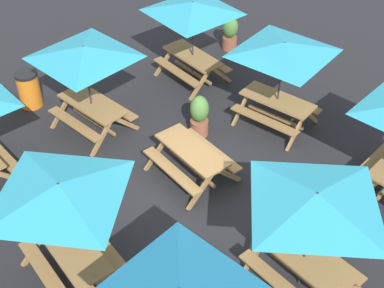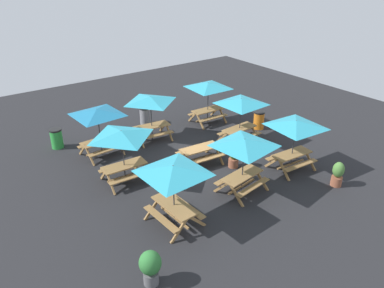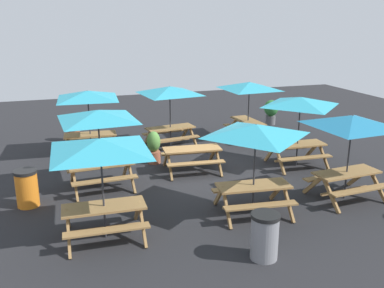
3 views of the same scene
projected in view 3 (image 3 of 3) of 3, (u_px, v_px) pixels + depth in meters
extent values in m
plane|color=#232326|center=(203.00, 173.00, 13.51)|extent=(29.46, 29.46, 0.00)
cube|color=olive|center=(192.00, 149.00, 13.44)|extent=(1.86, 0.86, 0.05)
cube|color=olive|center=(196.00, 163.00, 13.01)|extent=(1.82, 0.42, 0.04)
cube|color=olive|center=(188.00, 152.00, 14.04)|extent=(1.82, 0.42, 0.04)
cube|color=olive|center=(170.00, 166.00, 13.04)|extent=(0.13, 0.80, 0.81)
cube|color=olive|center=(166.00, 158.00, 13.72)|extent=(0.13, 0.80, 0.81)
cube|color=olive|center=(219.00, 162.00, 13.37)|extent=(0.13, 0.80, 0.81)
cube|color=olive|center=(213.00, 155.00, 14.06)|extent=(0.13, 0.80, 0.81)
cube|color=olive|center=(192.00, 164.00, 13.59)|extent=(1.56, 0.21, 0.06)
cube|color=olive|center=(253.00, 186.00, 10.51)|extent=(1.86, 0.89, 0.05)
cube|color=olive|center=(261.00, 206.00, 10.08)|extent=(1.82, 0.45, 0.04)
cube|color=olive|center=(246.00, 188.00, 11.11)|extent=(1.82, 0.45, 0.04)
cube|color=olive|center=(227.00, 208.00, 10.12)|extent=(0.15, 0.80, 0.81)
cube|color=olive|center=(219.00, 196.00, 10.80)|extent=(0.15, 0.80, 0.81)
cube|color=olive|center=(288.00, 203.00, 10.43)|extent=(0.15, 0.80, 0.81)
cube|color=olive|center=(277.00, 191.00, 11.11)|extent=(0.15, 0.80, 0.81)
cube|color=olive|center=(253.00, 205.00, 10.66)|extent=(1.56, 0.24, 0.06)
cylinder|color=#2D2D33|center=(254.00, 170.00, 10.39)|extent=(0.04, 0.04, 2.30)
pyramid|color=teal|center=(256.00, 130.00, 10.10)|extent=(2.20, 2.20, 0.28)
cube|color=olive|center=(101.00, 164.00, 12.06)|extent=(1.84, 0.81, 0.05)
cube|color=olive|center=(105.00, 180.00, 11.65)|extent=(1.81, 0.37, 0.04)
cube|color=olive|center=(98.00, 168.00, 12.63)|extent=(1.81, 0.37, 0.04)
cube|color=olive|center=(75.00, 185.00, 11.56)|extent=(0.11, 0.80, 0.81)
cube|color=olive|center=(72.00, 176.00, 12.21)|extent=(0.11, 0.80, 0.81)
cube|color=olive|center=(132.00, 177.00, 12.11)|extent=(0.11, 0.80, 0.81)
cube|color=olive|center=(126.00, 169.00, 12.76)|extent=(0.11, 0.80, 0.81)
cube|color=olive|center=(102.00, 181.00, 12.20)|extent=(1.56, 0.16, 0.06)
cylinder|color=#2D2D33|center=(100.00, 150.00, 11.94)|extent=(0.04, 0.04, 2.30)
pyramid|color=teal|center=(98.00, 115.00, 11.65)|extent=(2.82, 2.82, 0.28)
cube|color=olive|center=(297.00, 144.00, 13.94)|extent=(1.83, 0.79, 0.05)
cube|color=olive|center=(305.00, 158.00, 13.51)|extent=(1.81, 0.35, 0.04)
cube|color=olive|center=(289.00, 148.00, 14.53)|extent=(1.81, 0.35, 0.04)
cube|color=olive|center=(280.00, 160.00, 13.51)|extent=(0.10, 0.80, 0.81)
cube|color=olive|center=(270.00, 154.00, 14.18)|extent=(0.10, 0.80, 0.81)
cube|color=olive|center=(324.00, 156.00, 13.90)|extent=(0.10, 0.80, 0.81)
cube|color=olive|center=(312.00, 150.00, 14.58)|extent=(0.10, 0.80, 0.81)
cube|color=olive|center=(296.00, 159.00, 14.08)|extent=(1.56, 0.15, 0.06)
cylinder|color=#2D2D33|center=(298.00, 132.00, 13.82)|extent=(0.04, 0.04, 2.30)
pyramid|color=teal|center=(301.00, 101.00, 13.53)|extent=(2.10, 2.10, 0.28)
cube|color=olive|center=(248.00, 121.00, 17.06)|extent=(0.80, 1.84, 0.05)
cube|color=olive|center=(260.00, 127.00, 17.34)|extent=(0.36, 1.81, 0.04)
cube|color=olive|center=(236.00, 129.00, 16.95)|extent=(0.36, 1.81, 0.04)
cube|color=olive|center=(266.00, 134.00, 16.60)|extent=(0.80, 0.11, 0.81)
cube|color=olive|center=(249.00, 136.00, 16.35)|extent=(0.80, 0.11, 0.81)
cube|color=olive|center=(246.00, 125.00, 17.99)|extent=(0.80, 0.11, 0.81)
cube|color=olive|center=(231.00, 126.00, 17.74)|extent=(0.80, 0.11, 0.81)
cube|color=olive|center=(248.00, 133.00, 17.21)|extent=(0.16, 1.56, 0.06)
cylinder|color=#2D2D33|center=(248.00, 111.00, 16.95)|extent=(0.04, 0.04, 2.30)
pyramid|color=teal|center=(249.00, 86.00, 16.66)|extent=(2.82, 2.82, 0.28)
cube|color=olive|center=(347.00, 173.00, 11.40)|extent=(1.84, 0.82, 0.05)
cube|color=olive|center=(360.00, 190.00, 10.99)|extent=(1.81, 0.39, 0.04)
cube|color=olive|center=(332.00, 176.00, 11.97)|extent=(1.81, 0.39, 0.04)
cube|color=olive|center=(331.00, 195.00, 10.90)|extent=(0.12, 0.80, 0.81)
cube|color=olive|center=(313.00, 185.00, 11.54)|extent=(0.12, 0.80, 0.81)
cube|color=olive|center=(378.00, 186.00, 11.46)|extent=(0.12, 0.80, 0.81)
cube|color=olive|center=(358.00, 177.00, 12.11)|extent=(0.12, 0.80, 0.81)
cube|color=olive|center=(345.00, 191.00, 11.54)|extent=(1.56, 0.18, 0.06)
cylinder|color=#2D2D33|center=(348.00, 158.00, 11.28)|extent=(0.04, 0.04, 2.30)
pyramid|color=teal|center=(352.00, 121.00, 10.99)|extent=(2.82, 2.82, 0.28)
cube|color=olive|center=(90.00, 134.00, 15.10)|extent=(1.85, 0.83, 0.05)
cube|color=olive|center=(91.00, 147.00, 14.67)|extent=(1.81, 0.39, 0.04)
cube|color=olive|center=(91.00, 138.00, 15.69)|extent=(1.81, 0.39, 0.04)
cube|color=olive|center=(68.00, 149.00, 14.69)|extent=(0.12, 0.80, 0.81)
cube|color=olive|center=(69.00, 143.00, 15.37)|extent=(0.12, 0.80, 0.81)
cube|color=olive|center=(114.00, 146.00, 15.04)|extent=(0.12, 0.80, 0.81)
cube|color=olive|center=(112.00, 140.00, 15.72)|extent=(0.12, 0.80, 0.81)
cube|color=olive|center=(91.00, 148.00, 15.25)|extent=(1.56, 0.19, 0.06)
cylinder|color=#2D2D33|center=(89.00, 123.00, 14.98)|extent=(0.04, 0.04, 2.30)
pyramid|color=teal|center=(87.00, 95.00, 14.69)|extent=(2.82, 2.82, 0.28)
cube|color=olive|center=(104.00, 207.00, 9.33)|extent=(1.82, 0.76, 0.05)
cube|color=olive|center=(107.00, 230.00, 8.91)|extent=(1.81, 0.32, 0.04)
cube|color=olive|center=(103.00, 209.00, 9.92)|extent=(1.81, 0.32, 0.04)
cube|color=olive|center=(69.00, 235.00, 8.90)|extent=(0.09, 0.80, 0.81)
cube|color=olive|center=(68.00, 219.00, 9.57)|extent=(0.09, 0.80, 0.81)
cube|color=olive|center=(143.00, 225.00, 9.31)|extent=(0.09, 0.80, 0.81)
cube|color=olive|center=(137.00, 211.00, 9.98)|extent=(0.09, 0.80, 0.81)
cube|color=olive|center=(105.00, 228.00, 9.48)|extent=(1.56, 0.12, 0.06)
cylinder|color=#2D2D33|center=(103.00, 189.00, 9.22)|extent=(0.04, 0.04, 2.30)
pyramid|color=teal|center=(100.00, 145.00, 8.93)|extent=(2.83, 2.83, 0.28)
cube|color=olive|center=(170.00, 128.00, 16.02)|extent=(1.88, 0.95, 0.05)
cube|color=olive|center=(176.00, 139.00, 15.63)|extent=(1.82, 0.51, 0.04)
cube|color=olive|center=(165.00, 132.00, 16.57)|extent=(1.82, 0.51, 0.04)
cube|color=olive|center=(155.00, 142.00, 15.48)|extent=(0.17, 0.80, 0.81)
cube|color=olive|center=(148.00, 137.00, 16.10)|extent=(0.17, 0.80, 0.81)
cube|color=olive|center=(193.00, 137.00, 16.14)|extent=(0.17, 0.80, 0.81)
cube|color=olive|center=(185.00, 133.00, 16.77)|extent=(0.17, 0.80, 0.81)
cube|color=olive|center=(171.00, 141.00, 16.16)|extent=(1.55, 0.29, 0.06)
cylinder|color=#2D2D33|center=(170.00, 117.00, 15.90)|extent=(0.04, 0.04, 2.30)
pyramid|color=teal|center=(170.00, 90.00, 15.61)|extent=(2.80, 2.80, 0.28)
cylinder|color=gray|center=(264.00, 238.00, 8.60)|extent=(0.56, 0.56, 0.90)
cylinder|color=black|center=(266.00, 216.00, 8.46)|extent=(0.59, 0.59, 0.08)
cylinder|color=orange|center=(27.00, 190.00, 11.01)|extent=(0.56, 0.56, 0.90)
cylinder|color=black|center=(25.00, 172.00, 10.87)|extent=(0.59, 0.59, 0.08)
cylinder|color=#59595B|center=(270.00, 120.00, 19.53)|extent=(0.44, 0.44, 0.40)
ellipsoid|color=#2D7233|center=(271.00, 108.00, 19.37)|extent=(0.64, 0.64, 0.72)
cylinder|color=#935138|center=(154.00, 157.00, 14.37)|extent=(0.44, 0.44, 0.40)
ellipsoid|color=#4C7F38|center=(154.00, 142.00, 14.21)|extent=(0.45, 0.45, 0.69)
cylinder|color=#935138|center=(75.00, 136.00, 16.93)|extent=(0.44, 0.44, 0.40)
ellipsoid|color=#4C7F38|center=(74.00, 123.00, 16.78)|extent=(0.46, 0.46, 0.66)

